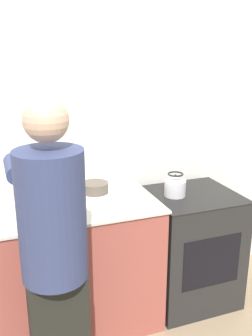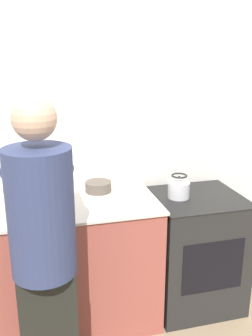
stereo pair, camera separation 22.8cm
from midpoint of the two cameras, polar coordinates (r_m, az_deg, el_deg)
wall_back at (r=2.82m, az=-3.95°, el=4.66°), size 8.00×0.05×2.60m
counter at (r=2.74m, az=-9.28°, el=-14.77°), size 1.53×0.65×0.93m
oven at (r=3.03m, az=12.56°, el=-12.18°), size 0.66×0.61×0.89m
person at (r=2.01m, az=-9.24°, el=-11.98°), size 0.38×0.62×1.72m
cutting_board at (r=2.45m, az=-10.60°, el=-6.41°), size 0.33×0.24×0.02m
knife at (r=2.43m, az=-10.47°, el=-6.25°), size 0.24×0.13×0.01m
kettle at (r=2.77m, az=10.40°, el=-3.05°), size 0.16×0.16×0.17m
bowl_prep at (r=2.73m, az=-1.87°, el=-2.88°), size 0.19×0.19×0.07m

